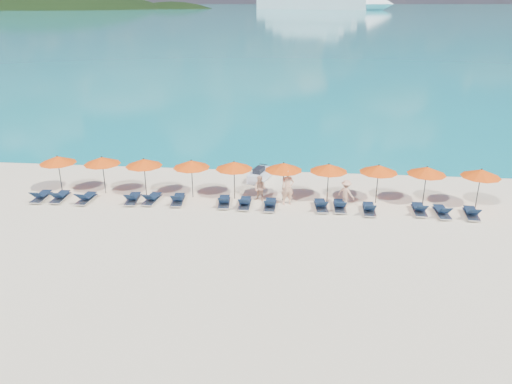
{
  "coord_description": "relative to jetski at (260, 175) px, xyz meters",
  "views": [
    {
      "loc": [
        2.4,
        -21.37,
        10.72
      ],
      "look_at": [
        0.0,
        3.0,
        1.2
      ],
      "focal_mm": 35.0,
      "sensor_mm": 36.0,
      "label": 1
    }
  ],
  "objects": [
    {
      "name": "lounger_3",
      "position": [
        -6.78,
        -4.44,
        -0.11
      ],
      "size": [
        0.74,
        1.74,
        0.66
      ],
      "rotation": [
        0.0,
        0.0,
        0.07
      ],
      "color": "silver",
      "rests_on": "ground"
    },
    {
      "name": "headland_small",
      "position": [
        -149.73,
        551.76,
        -35.34
      ],
      "size": [
        162.0,
        126.0,
        85.5
      ],
      "color": "black",
      "rests_on": "ground"
    },
    {
      "name": "umbrella_9",
      "position": [
        12.18,
        -3.38,
        1.67
      ],
      "size": [
        2.1,
        2.1,
        2.28
      ],
      "color": "black",
      "rests_on": "ground"
    },
    {
      "name": "lounger_8",
      "position": [
        0.98,
        -4.56,
        -0.11
      ],
      "size": [
        0.63,
        1.7,
        0.66
      ],
      "rotation": [
        0.0,
        0.0,
        -0.01
      ],
      "color": "silver",
      "rests_on": "ground"
    },
    {
      "name": "beachgoer_a",
      "position": [
        1.89,
        -3.86,
        0.64
      ],
      "size": [
        0.83,
        0.68,
        1.98
      ],
      "primitive_type": "imported",
      "rotation": [
        0.0,
        0.0,
        0.33
      ],
      "color": "tan",
      "rests_on": "ground"
    },
    {
      "name": "umbrella_8",
      "position": [
        9.39,
        -3.23,
        1.67
      ],
      "size": [
        2.1,
        2.1,
        2.28
      ],
      "color": "black",
      "rests_on": "ground"
    },
    {
      "name": "lounger_6",
      "position": [
        -1.59,
        -4.39,
        -0.11
      ],
      "size": [
        0.78,
        1.75,
        0.66
      ],
      "rotation": [
        0.0,
        0.0,
        0.09
      ],
      "color": "silver",
      "rests_on": "ground"
    },
    {
      "name": "lounger_2",
      "position": [
        -9.42,
        -4.63,
        -0.11
      ],
      "size": [
        0.73,
        1.74,
        0.66
      ],
      "rotation": [
        0.0,
        0.0,
        -0.06
      ],
      "color": "silver",
      "rests_on": "ground"
    },
    {
      "name": "lounger_10",
      "position": [
        4.76,
        -4.38,
        -0.11
      ],
      "size": [
        0.66,
        1.71,
        0.66
      ],
      "rotation": [
        0.0,
        0.0,
        0.02
      ],
      "color": "silver",
      "rests_on": "ground"
    },
    {
      "name": "umbrella_1",
      "position": [
        -8.85,
        -3.21,
        1.67
      ],
      "size": [
        2.1,
        2.1,
        2.28
      ],
      "color": "black",
      "rests_on": "ground"
    },
    {
      "name": "umbrella_5",
      "position": [
        1.61,
        -3.29,
        1.67
      ],
      "size": [
        2.1,
        2.1,
        2.28
      ],
      "color": "black",
      "rests_on": "ground"
    },
    {
      "name": "ground",
      "position": [
        0.27,
        -8.24,
        -0.34
      ],
      "size": [
        1400.0,
        1400.0,
        0.0
      ],
      "primitive_type": "plane",
      "color": "beige"
    },
    {
      "name": "headland_main",
      "position": [
        -299.73,
        531.76,
        -38.34
      ],
      "size": [
        374.0,
        242.0,
        126.5
      ],
      "color": "black",
      "rests_on": "ground"
    },
    {
      "name": "lounger_4",
      "position": [
        -5.71,
        -4.35,
        -0.11
      ],
      "size": [
        0.79,
        1.75,
        0.66
      ],
      "rotation": [
        0.0,
        0.0,
        -0.1
      ],
      "color": "silver",
      "rests_on": "ground"
    },
    {
      "name": "beachgoer_b",
      "position": [
        0.32,
        -3.5,
        0.4
      ],
      "size": [
        0.83,
        0.67,
        1.48
      ],
      "primitive_type": "imported",
      "rotation": [
        0.0,
        0.0,
        -0.41
      ],
      "color": "tan",
      "rests_on": "ground"
    },
    {
      "name": "umbrella_0",
      "position": [
        -11.47,
        -3.31,
        1.67
      ],
      "size": [
        2.1,
        2.1,
        2.28
      ],
      "color": "black",
      "rests_on": "ground"
    },
    {
      "name": "umbrella_7",
      "position": [
        6.82,
        -3.17,
        1.67
      ],
      "size": [
        2.1,
        2.1,
        2.28
      ],
      "color": "black",
      "rests_on": "ground"
    },
    {
      "name": "lounger_11",
      "position": [
        6.29,
        -4.64,
        -0.11
      ],
      "size": [
        0.66,
        1.71,
        0.66
      ],
      "rotation": [
        0.0,
        0.0,
        -0.02
      ],
      "color": "silver",
      "rests_on": "ground"
    },
    {
      "name": "lounger_1",
      "position": [
        -10.99,
        -4.56,
        -0.11
      ],
      "size": [
        0.69,
        1.72,
        0.66
      ],
      "rotation": [
        0.0,
        0.0,
        0.04
      ],
      "color": "silver",
      "rests_on": "ground"
    },
    {
      "name": "lounger_7",
      "position": [
        -0.43,
        -4.48,
        -0.11
      ],
      "size": [
        0.63,
        1.7,
        0.66
      ],
      "rotation": [
        0.0,
        0.0,
        0.01
      ],
      "color": "silver",
      "rests_on": "ground"
    },
    {
      "name": "lounger_13",
      "position": [
        10.07,
        -4.65,
        -0.11
      ],
      "size": [
        0.69,
        1.72,
        0.66
      ],
      "rotation": [
        0.0,
        0.0,
        0.04
      ],
      "color": "silver",
      "rests_on": "ground"
    },
    {
      "name": "umbrella_2",
      "position": [
        -6.34,
        -3.33,
        1.67
      ],
      "size": [
        2.1,
        2.1,
        2.28
      ],
      "color": "black",
      "rests_on": "ground"
    },
    {
      "name": "lounger_12",
      "position": [
        8.95,
        -4.43,
        -0.11
      ],
      "size": [
        0.64,
        1.71,
        0.66
      ],
      "rotation": [
        0.0,
        0.0,
        -0.01
      ],
      "color": "silver",
      "rests_on": "ground"
    },
    {
      "name": "lounger_14",
      "position": [
        11.58,
        -4.68,
        -0.11
      ],
      "size": [
        0.77,
        1.75,
        0.66
      ],
      "rotation": [
        0.0,
        0.0,
        -0.09
      ],
      "color": "silver",
      "rests_on": "ground"
    },
    {
      "name": "lounger_0",
      "position": [
        -12.08,
        -4.62,
        -0.11
      ],
      "size": [
        0.67,
        1.72,
        0.66
      ],
      "rotation": [
        0.0,
        0.0,
        0.03
      ],
      "color": "silver",
      "rests_on": "ground"
    },
    {
      "name": "beachgoer_c",
      "position": [
        5.09,
        -3.83,
        0.42
      ],
      "size": [
        1.08,
        0.92,
        1.53
      ],
      "primitive_type": "imported",
      "rotation": [
        0.0,
        0.0,
        2.57
      ],
      "color": "tan",
      "rests_on": "ground"
    },
    {
      "name": "umbrella_6",
      "position": [
        4.11,
        -3.26,
        1.67
      ],
      "size": [
        2.1,
        2.1,
        2.28
      ],
      "color": "black",
      "rests_on": "ground"
    },
    {
      "name": "umbrella_4",
      "position": [
        -1.15,
        -3.35,
        1.67
      ],
      "size": [
        2.1,
        2.1,
        2.28
      ],
      "color": "black",
      "rests_on": "ground"
    },
    {
      "name": "jetski",
      "position": [
        0.0,
        0.0,
        0.0
      ],
      "size": [
        1.48,
        2.5,
        0.84
      ],
      "rotation": [
        0.0,
        0.0,
        -0.27
      ],
      "color": "silver",
      "rests_on": "ground"
    },
    {
      "name": "lounger_9",
      "position": [
        3.74,
        -4.41,
        -0.11
      ],
      "size": [
        0.79,
        1.75,
        0.66
      ],
      "rotation": [
        0.0,
        0.0,
        0.1
      ],
      "color": "silver",
      "rests_on": "ground"
    },
    {
      "name": "sea",
      "position": [
        0.27,
        651.76,
        -0.34
      ],
      "size": [
        1600.0,
        1300.0,
        0.01
      ],
      "primitive_type": "cube",
      "color": "#1FA9B2",
      "rests_on": "ground"
    },
    {
      "name": "lounger_5",
      "position": [
        -4.21,
        -4.35,
        -0.11
      ],
      "size": [
        0.76,
        1.75,
        0.66
      ],
      "rotation": [
        0.0,
        0.0,
        0.08
      ],
      "color": "silver",
      "rests_on": "ground"
    },
    {
      "name": "umbrella_3",
      "position": [
        -3.58,
        -3.34,
        1.67
      ],
      "size": [
        2.1,
        2.1,
        2.28
      ],
      "color": "black",
      "rests_on": "ground"
    }
  ]
}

